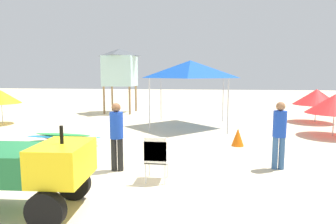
{
  "coord_description": "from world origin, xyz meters",
  "views": [
    {
      "loc": [
        2.47,
        -5.53,
        2.33
      ],
      "look_at": [
        1.41,
        2.93,
        1.23
      ],
      "focal_mm": 31.14,
      "sensor_mm": 36.0,
      "label": 1
    }
  ],
  "objects_px": {
    "traffic_cone_near": "(238,137)",
    "utility_cart": "(17,167)",
    "lifeguard_near_left": "(117,132)",
    "stacked_plastic_chairs": "(156,155)",
    "popup_canopy": "(190,69)",
    "beach_umbrella_far": "(316,97)",
    "lifeguard_tower": "(120,67)",
    "lifeguard_near_center": "(279,131)",
    "beach_umbrella_left": "(1,97)",
    "surfboard_pile": "(64,140)",
    "beach_umbrella_mid": "(335,104)"
  },
  "relations": [
    {
      "from": "traffic_cone_near",
      "to": "utility_cart",
      "type": "bearing_deg",
      "value": -129.16
    },
    {
      "from": "lifeguard_near_left",
      "to": "stacked_plastic_chairs",
      "type": "bearing_deg",
      "value": -30.67
    },
    {
      "from": "popup_canopy",
      "to": "beach_umbrella_far",
      "type": "height_order",
      "value": "popup_canopy"
    },
    {
      "from": "lifeguard_near_left",
      "to": "lifeguard_tower",
      "type": "bearing_deg",
      "value": 105.89
    },
    {
      "from": "lifeguard_near_center",
      "to": "traffic_cone_near",
      "type": "xyz_separation_m",
      "value": [
        -0.73,
        2.29,
        -0.67
      ]
    },
    {
      "from": "utility_cart",
      "to": "beach_umbrella_left",
      "type": "height_order",
      "value": "beach_umbrella_left"
    },
    {
      "from": "utility_cart",
      "to": "popup_canopy",
      "type": "distance_m",
      "value": 9.18
    },
    {
      "from": "lifeguard_near_left",
      "to": "traffic_cone_near",
      "type": "xyz_separation_m",
      "value": [
        3.19,
        2.91,
        -0.66
      ]
    },
    {
      "from": "beach_umbrella_left",
      "to": "beach_umbrella_far",
      "type": "bearing_deg",
      "value": 9.09
    },
    {
      "from": "traffic_cone_near",
      "to": "stacked_plastic_chairs",
      "type": "bearing_deg",
      "value": -120.96
    },
    {
      "from": "stacked_plastic_chairs",
      "to": "lifeguard_near_left",
      "type": "distance_m",
      "value": 1.29
    },
    {
      "from": "utility_cart",
      "to": "beach_umbrella_left",
      "type": "xyz_separation_m",
      "value": [
        -6.35,
        8.14,
        0.51
      ]
    },
    {
      "from": "utility_cart",
      "to": "surfboard_pile",
      "type": "bearing_deg",
      "value": 107.74
    },
    {
      "from": "lifeguard_near_center",
      "to": "beach_umbrella_mid",
      "type": "height_order",
      "value": "lifeguard_near_center"
    },
    {
      "from": "stacked_plastic_chairs",
      "to": "beach_umbrella_left",
      "type": "relative_size",
      "value": 0.57
    },
    {
      "from": "beach_umbrella_far",
      "to": "utility_cart",
      "type": "bearing_deg",
      "value": -129.02
    },
    {
      "from": "surfboard_pile",
      "to": "beach_umbrella_left",
      "type": "height_order",
      "value": "beach_umbrella_left"
    },
    {
      "from": "beach_umbrella_mid",
      "to": "beach_umbrella_far",
      "type": "xyz_separation_m",
      "value": [
        0.53,
        3.31,
        0.01
      ]
    },
    {
      "from": "surfboard_pile",
      "to": "popup_canopy",
      "type": "bearing_deg",
      "value": 46.45
    },
    {
      "from": "utility_cart",
      "to": "beach_umbrella_mid",
      "type": "xyz_separation_m",
      "value": [
        8.0,
        7.21,
        0.45
      ]
    },
    {
      "from": "stacked_plastic_chairs",
      "to": "beach_umbrella_left",
      "type": "xyz_separation_m",
      "value": [
        -8.46,
        6.49,
        0.69
      ]
    },
    {
      "from": "surfboard_pile",
      "to": "popup_canopy",
      "type": "relative_size",
      "value": 0.82
    },
    {
      "from": "popup_canopy",
      "to": "beach_umbrella_left",
      "type": "height_order",
      "value": "popup_canopy"
    },
    {
      "from": "surfboard_pile",
      "to": "lifeguard_near_center",
      "type": "bearing_deg",
      "value": -14.24
    },
    {
      "from": "stacked_plastic_chairs",
      "to": "popup_canopy",
      "type": "distance_m",
      "value": 7.28
    },
    {
      "from": "lifeguard_near_left",
      "to": "popup_canopy",
      "type": "xyz_separation_m",
      "value": [
        1.44,
        6.37,
        1.61
      ]
    },
    {
      "from": "utility_cart",
      "to": "surfboard_pile",
      "type": "height_order",
      "value": "utility_cart"
    },
    {
      "from": "surfboard_pile",
      "to": "lifeguard_tower",
      "type": "bearing_deg",
      "value": 93.81
    },
    {
      "from": "lifeguard_near_center",
      "to": "beach_umbrella_left",
      "type": "relative_size",
      "value": 0.94
    },
    {
      "from": "lifeguard_near_center",
      "to": "popup_canopy",
      "type": "xyz_separation_m",
      "value": [
        -2.47,
        5.76,
        1.6
      ]
    },
    {
      "from": "beach_umbrella_mid",
      "to": "beach_umbrella_left",
      "type": "bearing_deg",
      "value": 176.28
    },
    {
      "from": "beach_umbrella_left",
      "to": "beach_umbrella_mid",
      "type": "height_order",
      "value": "beach_umbrella_left"
    },
    {
      "from": "lifeguard_near_center",
      "to": "beach_umbrella_far",
      "type": "relative_size",
      "value": 0.77
    },
    {
      "from": "stacked_plastic_chairs",
      "to": "lifeguard_near_center",
      "type": "xyz_separation_m",
      "value": [
        2.85,
        1.25,
        0.36
      ]
    },
    {
      "from": "surfboard_pile",
      "to": "traffic_cone_near",
      "type": "bearing_deg",
      "value": 6.72
    },
    {
      "from": "utility_cart",
      "to": "lifeguard_near_center",
      "type": "relative_size",
      "value": 1.56
    },
    {
      "from": "lifeguard_near_center",
      "to": "lifeguard_tower",
      "type": "height_order",
      "value": "lifeguard_tower"
    },
    {
      "from": "lifeguard_near_left",
      "to": "beach_umbrella_mid",
      "type": "bearing_deg",
      "value": 35.31
    },
    {
      "from": "beach_umbrella_left",
      "to": "traffic_cone_near",
      "type": "relative_size",
      "value": 3.06
    },
    {
      "from": "beach_umbrella_far",
      "to": "traffic_cone_near",
      "type": "xyz_separation_m",
      "value": [
        -4.3,
        -5.33,
        -0.96
      ]
    },
    {
      "from": "lifeguard_near_center",
      "to": "surfboard_pile",
      "type": "bearing_deg",
      "value": 165.76
    },
    {
      "from": "lifeguard_near_center",
      "to": "beach_umbrella_mid",
      "type": "bearing_deg",
      "value": 54.81
    },
    {
      "from": "beach_umbrella_far",
      "to": "lifeguard_tower",
      "type": "bearing_deg",
      "value": 166.84
    },
    {
      "from": "popup_canopy",
      "to": "beach_umbrella_far",
      "type": "xyz_separation_m",
      "value": [
        6.05,
        1.87,
        -1.31
      ]
    },
    {
      "from": "lifeguard_near_left",
      "to": "beach_umbrella_mid",
      "type": "distance_m",
      "value": 8.53
    },
    {
      "from": "beach_umbrella_left",
      "to": "beach_umbrella_mid",
      "type": "relative_size",
      "value": 0.85
    },
    {
      "from": "surfboard_pile",
      "to": "lifeguard_tower",
      "type": "relative_size",
      "value": 0.67
    },
    {
      "from": "stacked_plastic_chairs",
      "to": "surfboard_pile",
      "type": "relative_size",
      "value": 0.39
    },
    {
      "from": "stacked_plastic_chairs",
      "to": "lifeguard_tower",
      "type": "relative_size",
      "value": 0.26
    },
    {
      "from": "surfboard_pile",
      "to": "traffic_cone_near",
      "type": "relative_size",
      "value": 4.46
    }
  ]
}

